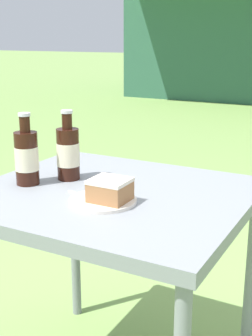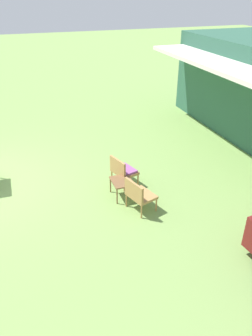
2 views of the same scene
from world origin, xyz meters
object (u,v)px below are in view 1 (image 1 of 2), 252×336
object	(u,v)px
cola_bottle_far	(27,157)
cake_on_plate	(107,194)
patio_table	(111,213)
cola_bottle_near	(68,152)

from	to	relation	value
cola_bottle_far	cake_on_plate	bearing A→B (deg)	-6.23
patio_table	cola_bottle_near	distance (m)	0.26
patio_table	cola_bottle_far	bearing A→B (deg)	-166.43
cola_bottle_far	cola_bottle_near	bearing A→B (deg)	51.96
patio_table	cola_bottle_far	distance (m)	0.33
cola_bottle_near	cola_bottle_far	world-z (taller)	same
patio_table	cake_on_plate	size ratio (longest dim) A/B	4.22
cake_on_plate	cola_bottle_near	size ratio (longest dim) A/B	0.85
cake_on_plate	cola_bottle_near	distance (m)	0.29
cola_bottle_near	cake_on_plate	bearing A→B (deg)	-31.36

